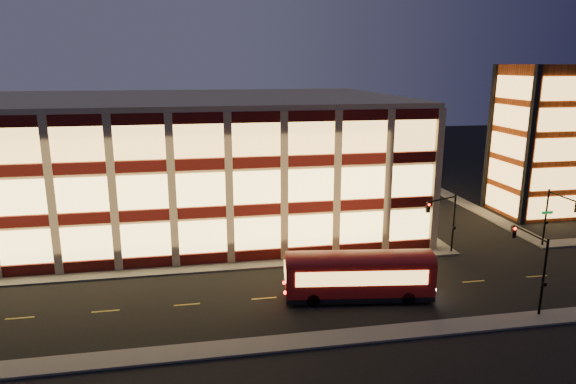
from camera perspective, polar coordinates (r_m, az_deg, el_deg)
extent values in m
plane|color=black|center=(46.63, -8.62, -8.85)|extent=(200.00, 200.00, 0.00)
cube|color=#514F4C|center=(47.57, -12.32, -8.45)|extent=(54.00, 2.00, 0.15)
cube|color=#514F4C|center=(67.03, 10.88, -1.76)|extent=(2.00, 30.00, 0.15)
cube|color=#514F4C|center=(71.69, 19.11, -1.26)|extent=(2.00, 30.00, 0.15)
cube|color=#514F4C|center=(34.96, -7.83, -16.94)|extent=(100.00, 2.00, 0.15)
cube|color=tan|center=(61.05, -12.25, 3.32)|extent=(50.00, 30.00, 14.00)
cube|color=tan|center=(60.17, -12.61, 10.11)|extent=(50.40, 30.40, 0.50)
cube|color=#470C0A|center=(48.17, -12.33, -7.42)|extent=(50.10, 0.25, 1.00)
cube|color=#FFD16B|center=(47.48, -12.46, -5.05)|extent=(49.00, 0.20, 3.00)
cube|color=#470C0A|center=(66.57, 10.19, -1.32)|extent=(0.25, 30.10, 1.00)
cube|color=#FFD16B|center=(66.05, 10.25, 0.44)|extent=(0.20, 29.00, 3.00)
cube|color=#470C0A|center=(46.77, -12.60, -2.40)|extent=(50.10, 0.25, 1.00)
cube|color=#FFD16B|center=(46.26, -12.74, 0.11)|extent=(49.00, 0.20, 3.00)
cube|color=#470C0A|center=(65.56, 10.36, 2.39)|extent=(0.25, 30.10, 1.00)
cube|color=#FFD16B|center=(65.18, 10.42, 4.20)|extent=(0.20, 29.00, 3.00)
cube|color=#470C0A|center=(45.75, -12.90, 2.90)|extent=(50.10, 0.25, 1.00)
cube|color=#FFD16B|center=(45.43, -13.04, 5.50)|extent=(49.00, 0.20, 3.00)
cube|color=#470C0A|center=(64.84, 10.53, 6.20)|extent=(0.25, 30.10, 1.00)
cube|color=#FFD16B|center=(64.59, 10.59, 8.05)|extent=(0.20, 29.00, 3.00)
cube|color=#8C3814|center=(69.13, 26.07, 5.11)|extent=(8.00, 8.00, 18.00)
cube|color=black|center=(63.59, 25.26, 4.54)|extent=(0.60, 0.60, 18.00)
cube|color=black|center=(70.17, 21.51, 5.67)|extent=(0.60, 0.60, 18.00)
cube|color=black|center=(74.69, 26.77, 5.60)|extent=(0.60, 0.60, 18.00)
cube|color=#F6B556|center=(67.29, 27.44, -1.53)|extent=(6.60, 0.16, 2.60)
cube|color=#F6B556|center=(68.14, 22.66, -0.84)|extent=(0.16, 6.60, 2.60)
cube|color=#F6B556|center=(66.56, 27.77, 1.29)|extent=(6.60, 0.16, 2.60)
cube|color=#F6B556|center=(67.42, 22.93, 1.95)|extent=(0.16, 6.60, 2.60)
cube|color=#F6B556|center=(65.99, 28.10, 4.17)|extent=(6.60, 0.16, 2.60)
cube|color=#F6B556|center=(66.86, 23.21, 4.80)|extent=(0.16, 6.60, 2.60)
cube|color=#F6B556|center=(65.59, 28.44, 7.10)|extent=(6.60, 0.16, 2.60)
cube|color=#F6B556|center=(66.47, 23.49, 7.69)|extent=(0.16, 6.60, 2.60)
cube|color=#F6B556|center=(65.37, 28.79, 10.04)|extent=(6.60, 0.16, 2.60)
cube|color=#F6B556|center=(66.25, 23.78, 10.61)|extent=(0.16, 6.60, 2.60)
cylinder|color=black|center=(52.34, 17.90, -3.33)|extent=(0.18, 0.18, 6.00)
cylinder|color=black|center=(50.18, 16.77, -0.77)|extent=(3.56, 1.63, 0.14)
cube|color=black|center=(48.89, 15.29, -1.66)|extent=(0.32, 0.32, 0.95)
sphere|color=#FF0C05|center=(48.66, 15.41, -1.38)|extent=(0.20, 0.20, 0.20)
cube|color=black|center=(52.28, 17.97, -3.82)|extent=(0.25, 0.18, 0.28)
cylinder|color=black|center=(57.68, 26.71, -2.59)|extent=(0.18, 0.18, 6.00)
cylinder|color=black|center=(55.51, 28.23, -0.48)|extent=(0.14, 4.00, 0.14)
cube|color=black|center=(57.63, 26.78, -3.03)|extent=(0.25, 0.18, 0.28)
cube|color=#0C7226|center=(57.41, 26.86, -2.06)|extent=(1.20, 0.06, 0.28)
cylinder|color=black|center=(41.84, 26.51, -8.53)|extent=(0.18, 0.18, 6.00)
cylinder|color=black|center=(42.46, 25.31, -4.20)|extent=(0.14, 4.00, 0.14)
cube|color=black|center=(44.15, 23.76, -4.05)|extent=(0.32, 0.32, 0.95)
sphere|color=#FF0C05|center=(43.93, 23.92, -3.75)|extent=(0.20, 0.20, 0.20)
cube|color=black|center=(41.84, 26.61, -9.13)|extent=(0.25, 0.18, 0.28)
cube|color=#890707|center=(41.01, 7.85, -9.14)|extent=(11.76, 4.37, 2.64)
cube|color=black|center=(41.64, 7.77, -11.10)|extent=(11.76, 4.37, 0.40)
cylinder|color=black|center=(39.97, 2.81, -11.92)|extent=(1.07, 0.48, 1.03)
cylinder|color=black|center=(42.25, 2.48, -10.43)|extent=(1.07, 0.48, 1.03)
cylinder|color=black|center=(41.30, 13.22, -11.41)|extent=(1.07, 0.48, 1.03)
cylinder|color=black|center=(43.50, 12.31, -10.01)|extent=(1.07, 0.48, 1.03)
cube|color=#F6B556|center=(39.56, 8.25, -9.51)|extent=(10.02, 1.41, 1.15)
cube|color=#F6B556|center=(42.21, 7.50, -7.94)|extent=(10.02, 1.41, 1.15)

